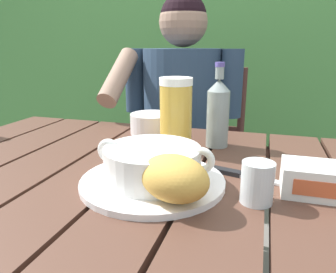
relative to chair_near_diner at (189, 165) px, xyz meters
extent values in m
cube|color=#4D3025|center=(-0.16, -0.84, 0.28)|extent=(0.13, 0.81, 0.04)
cube|color=#4D3025|center=(-0.02, -0.84, 0.28)|extent=(0.13, 0.81, 0.04)
cube|color=#4D3025|center=(0.13, -0.84, 0.28)|extent=(0.13, 0.81, 0.04)
cube|color=#4D3025|center=(0.27, -0.84, 0.28)|extent=(0.13, 0.81, 0.04)
cube|color=#4D3025|center=(0.42, -0.84, 0.28)|extent=(0.13, 0.81, 0.04)
cube|color=#4D3025|center=(0.13, -0.47, 0.22)|extent=(1.25, 0.03, 0.08)
cube|color=#4D3025|center=(-0.48, -0.48, -0.11)|extent=(0.06, 0.06, 0.74)
cube|color=#498441|center=(0.13, 0.88, 0.24)|extent=(3.84, 0.60, 1.42)
cylinder|color=#4C3823|center=(-0.29, 1.03, 0.04)|extent=(0.10, 0.10, 1.03)
sphere|color=#498441|center=(-0.29, 1.03, 0.81)|extent=(0.88, 0.88, 0.88)
cylinder|color=#482721|center=(0.22, -0.26, -0.25)|extent=(0.04, 0.04, 0.46)
cylinder|color=#482721|center=(-0.22, -0.26, -0.25)|extent=(0.04, 0.04, 0.46)
cylinder|color=#482721|center=(0.22, 0.14, -0.25)|extent=(0.04, 0.04, 0.46)
cylinder|color=#482721|center=(-0.22, 0.14, -0.25)|extent=(0.04, 0.04, 0.46)
cube|color=#482721|center=(0.00, -0.06, -0.01)|extent=(0.48, 0.44, 0.02)
cylinder|color=#482721|center=(0.22, 0.14, 0.22)|extent=(0.04, 0.04, 0.48)
cylinder|color=#482721|center=(-0.22, 0.14, 0.22)|extent=(0.04, 0.04, 0.48)
cube|color=#482721|center=(0.00, 0.14, 0.15)|extent=(0.45, 0.02, 0.04)
cube|color=#482721|center=(0.00, 0.14, 0.27)|extent=(0.45, 0.02, 0.04)
cube|color=#482721|center=(0.00, 0.14, 0.39)|extent=(0.45, 0.02, 0.04)
cylinder|color=#2A3E56|center=(0.08, -0.36, -0.25)|extent=(0.11, 0.11, 0.45)
cylinder|color=#2A3E56|center=(0.08, -0.26, 0.03)|extent=(0.13, 0.40, 0.13)
cylinder|color=#2A3E56|center=(-0.09, -0.36, -0.25)|extent=(0.11, 0.11, 0.45)
cylinder|color=#2A3E56|center=(-0.08, -0.26, 0.03)|extent=(0.13, 0.40, 0.13)
cylinder|color=#2A3E56|center=(0.00, -0.16, 0.29)|extent=(0.32, 0.32, 0.52)
sphere|color=#94725E|center=(0.00, -0.16, 0.65)|extent=(0.19, 0.19, 0.19)
sphere|color=black|center=(0.00, -0.16, 0.67)|extent=(0.18, 0.18, 0.18)
cylinder|color=#2A3E56|center=(0.20, -0.18, 0.42)|extent=(0.08, 0.08, 0.26)
cylinder|color=#2A3E56|center=(-0.20, -0.18, 0.42)|extent=(0.08, 0.08, 0.26)
cylinder|color=#94725E|center=(-0.20, -0.34, 0.45)|extent=(0.07, 0.25, 0.21)
cylinder|color=white|center=(0.13, -0.89, 0.31)|extent=(0.28, 0.28, 0.01)
cylinder|color=white|center=(0.13, -0.89, 0.34)|extent=(0.19, 0.19, 0.06)
cylinder|color=#C4762C|center=(0.13, -0.89, 0.36)|extent=(0.16, 0.16, 0.01)
torus|color=white|center=(0.04, -0.89, 0.36)|extent=(0.05, 0.01, 0.05)
torus|color=white|center=(0.22, -0.89, 0.36)|extent=(0.05, 0.01, 0.05)
ellipsoid|color=gold|center=(0.19, -0.96, 0.35)|extent=(0.16, 0.14, 0.08)
cylinder|color=gold|center=(0.11, -0.66, 0.38)|extent=(0.08, 0.08, 0.17)
cylinder|color=white|center=(0.11, -0.66, 0.48)|extent=(0.08, 0.08, 0.02)
cylinder|color=gray|center=(0.21, -0.60, 0.37)|extent=(0.06, 0.06, 0.15)
cone|color=gray|center=(0.21, -0.60, 0.46)|extent=(0.06, 0.06, 0.03)
cylinder|color=gray|center=(0.21, -0.60, 0.49)|extent=(0.02, 0.02, 0.03)
cylinder|color=#564799|center=(0.21, -0.60, 0.52)|extent=(0.02, 0.02, 0.01)
cylinder|color=silver|center=(0.32, -0.91, 0.34)|extent=(0.06, 0.06, 0.07)
cube|color=white|center=(0.42, -0.84, 0.33)|extent=(0.12, 0.09, 0.06)
cube|color=#CF5731|center=(0.42, -0.89, 0.33)|extent=(0.08, 0.00, 0.03)
cube|color=silver|center=(0.32, -0.81, 0.30)|extent=(0.12, 0.05, 0.00)
cube|color=black|center=(0.26, -0.79, 0.30)|extent=(0.07, 0.03, 0.01)
cylinder|color=white|center=(0.00, -0.53, 0.33)|extent=(0.13, 0.13, 0.06)
camera|label=1|loc=(0.32, -1.43, 0.56)|focal=34.16mm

